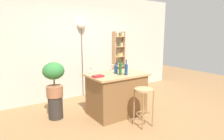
% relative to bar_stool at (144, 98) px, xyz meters
% --- Properties ---
extents(ground, '(12.00, 12.00, 0.00)m').
position_rel_bar_stool_xyz_m(ground, '(-0.10, 0.46, -0.55)').
color(ground, olive).
extents(back_wall, '(6.40, 0.10, 2.80)m').
position_rel_bar_stool_xyz_m(back_wall, '(-0.10, 2.41, 0.85)').
color(back_wall, '#BCB2A3').
rests_on(back_wall, ground).
extents(kitchen_counter, '(1.22, 0.83, 0.90)m').
position_rel_bar_stool_xyz_m(kitchen_counter, '(-0.10, 0.76, -0.09)').
color(kitchen_counter, brown).
rests_on(kitchen_counter, ground).
extents(bar_stool, '(0.35, 0.35, 0.74)m').
position_rel_bar_stool_xyz_m(bar_stool, '(0.00, 0.00, 0.00)').
color(bar_stool, '#997047').
rests_on(bar_stool, ground).
extents(spice_shelf, '(0.36, 0.17, 1.80)m').
position_rel_bar_stool_xyz_m(spice_shelf, '(1.02, 2.25, 0.41)').
color(spice_shelf, tan).
rests_on(spice_shelf, ground).
extents(plant_stool, '(0.30, 0.30, 0.47)m').
position_rel_bar_stool_xyz_m(plant_stool, '(-1.29, 1.26, -0.31)').
color(plant_stool, '#2D2823').
rests_on(plant_stool, ground).
extents(potted_plant, '(0.44, 0.39, 0.71)m').
position_rel_bar_stool_xyz_m(potted_plant, '(-1.29, 1.26, 0.34)').
color(potted_plant, '#935B3D').
rests_on(potted_plant, plant_stool).
extents(bottle_spirits_clear, '(0.06, 0.06, 0.34)m').
position_rel_bar_stool_xyz_m(bottle_spirits_clear, '(-0.11, 0.61, 0.48)').
color(bottle_spirits_clear, '#194C23').
rests_on(bottle_spirits_clear, kitchen_counter).
extents(bottle_vinegar, '(0.07, 0.07, 0.32)m').
position_rel_bar_stool_xyz_m(bottle_vinegar, '(-0.01, 0.54, 0.47)').
color(bottle_vinegar, navy).
rests_on(bottle_vinegar, kitchen_counter).
extents(bottle_sauce_amber, '(0.08, 0.08, 0.23)m').
position_rel_bar_stool_xyz_m(bottle_sauce_amber, '(-0.10, 0.78, 0.44)').
color(bottle_sauce_amber, navy).
rests_on(bottle_sauce_amber, kitchen_counter).
extents(wine_glass_left, '(0.07, 0.07, 0.16)m').
position_rel_bar_stool_xyz_m(wine_glass_left, '(0.44, 1.09, 0.47)').
color(wine_glass_left, silver).
rests_on(wine_glass_left, kitchen_counter).
extents(wine_glass_center, '(0.07, 0.07, 0.16)m').
position_rel_bar_stool_xyz_m(wine_glass_center, '(-0.04, 1.00, 0.47)').
color(wine_glass_center, silver).
rests_on(wine_glass_center, kitchen_counter).
extents(wine_glass_right, '(0.07, 0.07, 0.16)m').
position_rel_bar_stool_xyz_m(wine_glass_right, '(-0.60, 0.96, 0.47)').
color(wine_glass_right, silver).
rests_on(wine_glass_right, kitchen_counter).
extents(cookbook, '(0.22, 0.17, 0.03)m').
position_rel_bar_stool_xyz_m(cookbook, '(-0.59, 0.69, 0.37)').
color(cookbook, maroon).
rests_on(cookbook, kitchen_counter).
extents(pendant_globe_light, '(0.23, 0.23, 2.10)m').
position_rel_bar_stool_xyz_m(pendant_globe_light, '(-0.17, 2.30, 1.41)').
color(pendant_globe_light, black).
rests_on(pendant_globe_light, ground).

